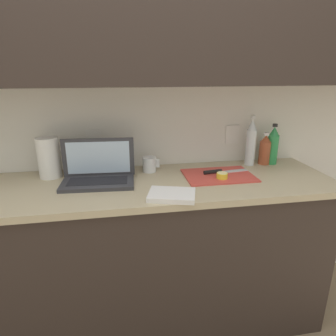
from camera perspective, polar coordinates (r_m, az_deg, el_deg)
ground_plane at (r=2.13m, az=-4.28°, el=-26.64°), size 12.00×12.00×0.00m
wall_back at (r=1.74m, az=-6.39°, el=20.04°), size 5.20×0.38×2.60m
counter_unit at (r=1.83m, az=-5.24°, el=-16.13°), size 2.13×0.60×0.92m
laptop at (r=1.65m, az=-13.14°, el=-0.78°), size 0.39×0.23×0.23m
cutting_board at (r=1.73m, az=9.62°, el=-1.40°), size 0.39×0.27×0.01m
knife at (r=1.76m, az=9.55°, el=-0.66°), size 0.28×0.06×0.02m
lemon_half_cut at (r=1.67m, az=10.26°, el=-1.42°), size 0.06×0.06×0.03m
bottle_green_soda at (r=1.94m, az=15.50°, el=4.68°), size 0.06×0.06×0.31m
bottle_oil_tall at (r=2.00m, az=17.96°, el=3.29°), size 0.07×0.07×0.20m
bottle_water_clear at (r=2.02m, az=19.34°, el=4.02°), size 0.07×0.07×0.26m
measuring_cup at (r=1.77m, az=-3.55°, el=0.70°), size 0.10×0.08×0.09m
paper_towel_roll at (r=1.79m, az=-21.74°, el=1.85°), size 0.12×0.12×0.23m
dish_towel at (r=1.43m, az=0.73°, el=-5.14°), size 0.26×0.22×0.02m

